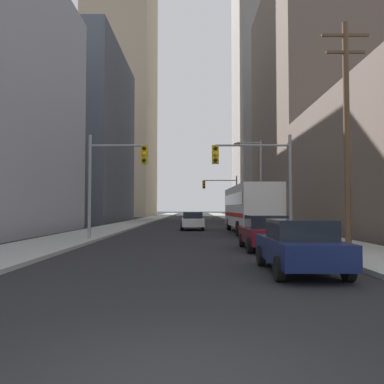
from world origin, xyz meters
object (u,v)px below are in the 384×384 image
(traffic_signal_near_left, at_px, (115,170))
(traffic_signal_near_right, at_px, (256,169))
(city_bus, at_px, (250,207))
(traffic_signal_far_right, at_px, (222,191))
(sedan_maroon, at_px, (265,232))
(sedan_navy, at_px, (300,246))
(sedan_white, at_px, (193,221))

(traffic_signal_near_left, distance_m, traffic_signal_near_right, 8.00)
(city_bus, height_order, traffic_signal_near_right, traffic_signal_near_right)
(traffic_signal_near_right, distance_m, traffic_signal_far_right, 28.37)
(traffic_signal_near_left, bearing_deg, sedan_maroon, -32.12)
(sedan_maroon, height_order, traffic_signal_near_right, traffic_signal_near_right)
(sedan_maroon, bearing_deg, traffic_signal_far_right, 89.36)
(sedan_navy, xyz_separation_m, traffic_signal_far_right, (0.50, 39.35, 3.30))
(sedan_maroon, relative_size, traffic_signal_near_left, 0.71)
(city_bus, relative_size, traffic_signal_near_right, 1.92)
(city_bus, bearing_deg, traffic_signal_near_left, -142.04)
(sedan_white, bearing_deg, city_bus, -46.97)
(sedan_white, distance_m, traffic_signal_near_left, 12.44)
(sedan_navy, bearing_deg, traffic_signal_near_right, 87.46)
(traffic_signal_far_right, bearing_deg, city_bus, -88.54)
(sedan_maroon, bearing_deg, sedan_white, 101.59)
(sedan_maroon, xyz_separation_m, sedan_white, (-3.28, 15.99, 0.00))
(city_bus, bearing_deg, traffic_signal_far_right, 91.46)
(sedan_maroon, xyz_separation_m, traffic_signal_far_right, (0.37, 33.17, 3.30))
(sedan_maroon, bearing_deg, city_bus, 85.38)
(sedan_white, bearing_deg, sedan_maroon, -78.41)
(sedan_navy, relative_size, sedan_white, 0.99)
(sedan_maroon, height_order, traffic_signal_near_left, traffic_signal_near_left)
(traffic_signal_near_left, height_order, traffic_signal_near_right, same)
(sedan_white, height_order, traffic_signal_far_right, traffic_signal_far_right)
(traffic_signal_near_right, height_order, traffic_signal_far_right, same)
(city_bus, height_order, sedan_navy, city_bus)
(sedan_navy, relative_size, traffic_signal_far_right, 0.70)
(city_bus, distance_m, traffic_signal_far_right, 21.80)
(traffic_signal_near_right, bearing_deg, sedan_maroon, -94.26)
(sedan_maroon, xyz_separation_m, traffic_signal_near_right, (0.36, 4.80, 3.31))
(city_bus, xyz_separation_m, traffic_signal_near_right, (-0.57, -6.69, 2.15))
(sedan_navy, xyz_separation_m, sedan_white, (-3.15, 22.17, 0.00))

